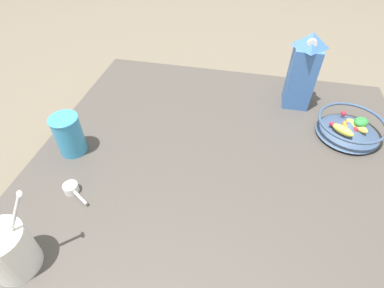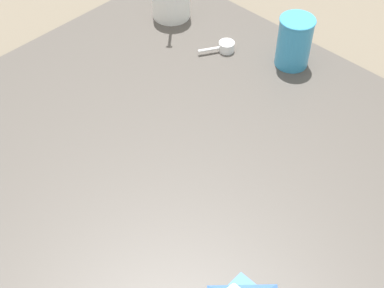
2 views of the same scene
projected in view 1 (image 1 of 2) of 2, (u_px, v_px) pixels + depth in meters
ground_plane at (218, 178)px, 0.97m from camera, size 6.00×6.00×0.00m
countertop at (219, 173)px, 0.95m from camera, size 1.19×1.19×0.05m
fruit_bowl at (350, 127)px, 1.02m from camera, size 0.22×0.22×0.08m
milk_carton at (303, 71)px, 1.09m from camera, size 0.09×0.09×0.29m
yogurt_tub at (7, 250)px, 0.66m from camera, size 0.13×0.12×0.23m
drinking_cup at (69, 134)px, 0.95m from camera, size 0.09×0.09×0.14m
measuring_scoop at (72, 189)px, 0.86m from camera, size 0.09×0.07×0.03m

